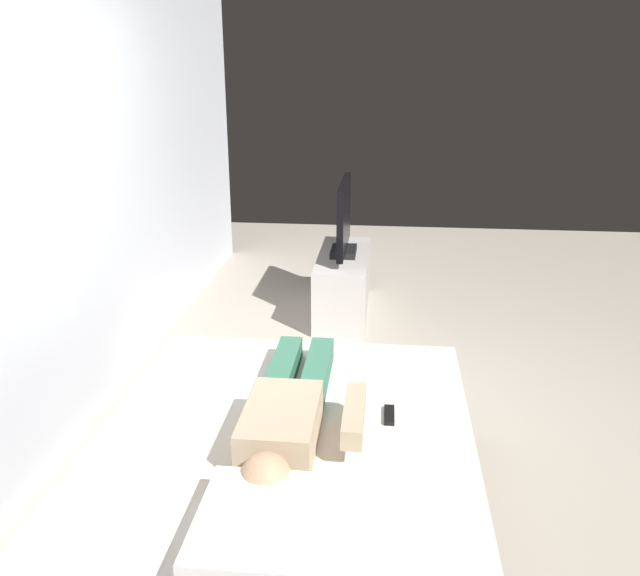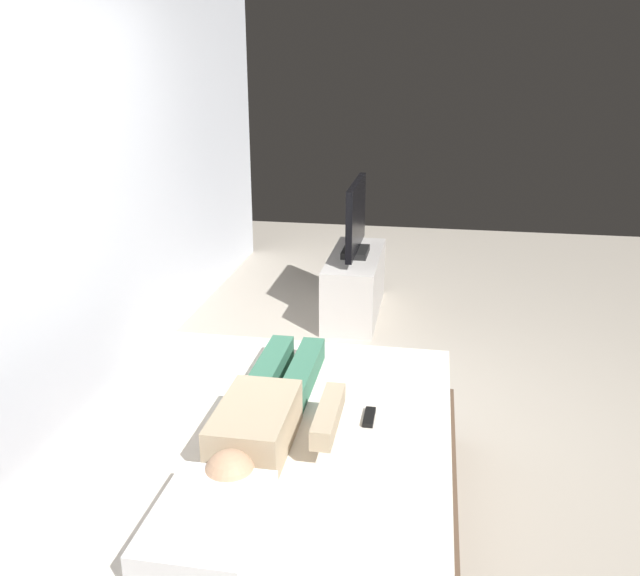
{
  "view_description": "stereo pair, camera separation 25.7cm",
  "coord_description": "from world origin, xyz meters",
  "px_view_note": "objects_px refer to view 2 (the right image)",
  "views": [
    {
      "loc": [
        -3.12,
        -0.06,
        1.98
      ],
      "look_at": [
        0.58,
        0.32,
        0.69
      ],
      "focal_mm": 36.97,
      "sensor_mm": 36.0,
      "label": 1
    },
    {
      "loc": [
        -3.08,
        -0.32,
        1.98
      ],
      "look_at": [
        0.58,
        0.32,
        0.69
      ],
      "focal_mm": 36.97,
      "sensor_mm": 36.0,
      "label": 2
    }
  ],
  "objects_px": {
    "tv_stand": "(355,284)",
    "bed": "(264,489)",
    "remote": "(369,417)",
    "person": "(267,411)",
    "pillow": "(208,526)",
    "tv": "(356,220)"
  },
  "relations": [
    {
      "from": "bed",
      "to": "pillow",
      "type": "height_order",
      "value": "pillow"
    },
    {
      "from": "tv_stand",
      "to": "bed",
      "type": "bearing_deg",
      "value": 179.05
    },
    {
      "from": "bed",
      "to": "tv_stand",
      "type": "distance_m",
      "value": 2.77
    },
    {
      "from": "pillow",
      "to": "person",
      "type": "height_order",
      "value": "person"
    },
    {
      "from": "pillow",
      "to": "tv",
      "type": "bearing_deg",
      "value": -0.77
    },
    {
      "from": "person",
      "to": "pillow",
      "type": "bearing_deg",
      "value": 178.49
    },
    {
      "from": "bed",
      "to": "pillow",
      "type": "bearing_deg",
      "value": -180.0
    },
    {
      "from": "remote",
      "to": "tv_stand",
      "type": "bearing_deg",
      "value": 8.27
    },
    {
      "from": "bed",
      "to": "pillow",
      "type": "distance_m",
      "value": 0.74
    },
    {
      "from": "pillow",
      "to": "tv",
      "type": "distance_m",
      "value": 3.44
    },
    {
      "from": "bed",
      "to": "tv",
      "type": "bearing_deg",
      "value": -0.95
    },
    {
      "from": "tv_stand",
      "to": "tv",
      "type": "bearing_deg",
      "value": 180.0
    },
    {
      "from": "person",
      "to": "tv",
      "type": "relative_size",
      "value": 1.43
    },
    {
      "from": "pillow",
      "to": "tv_stand",
      "type": "xyz_separation_m",
      "value": [
        3.43,
        -0.05,
        -0.35
      ]
    },
    {
      "from": "bed",
      "to": "tv_stand",
      "type": "height_order",
      "value": "bed"
    },
    {
      "from": "pillow",
      "to": "remote",
      "type": "bearing_deg",
      "value": -26.78
    },
    {
      "from": "remote",
      "to": "person",
      "type": "bearing_deg",
      "value": 110.47
    },
    {
      "from": "bed",
      "to": "tv",
      "type": "relative_size",
      "value": 2.22
    },
    {
      "from": "person",
      "to": "tv",
      "type": "bearing_deg",
      "value": -0.58
    },
    {
      "from": "bed",
      "to": "tv_stand",
      "type": "bearing_deg",
      "value": -0.95
    },
    {
      "from": "remote",
      "to": "tv_stand",
      "type": "relative_size",
      "value": 0.14
    },
    {
      "from": "bed",
      "to": "remote",
      "type": "xyz_separation_m",
      "value": [
        0.18,
        -0.42,
        0.29
      ]
    }
  ]
}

